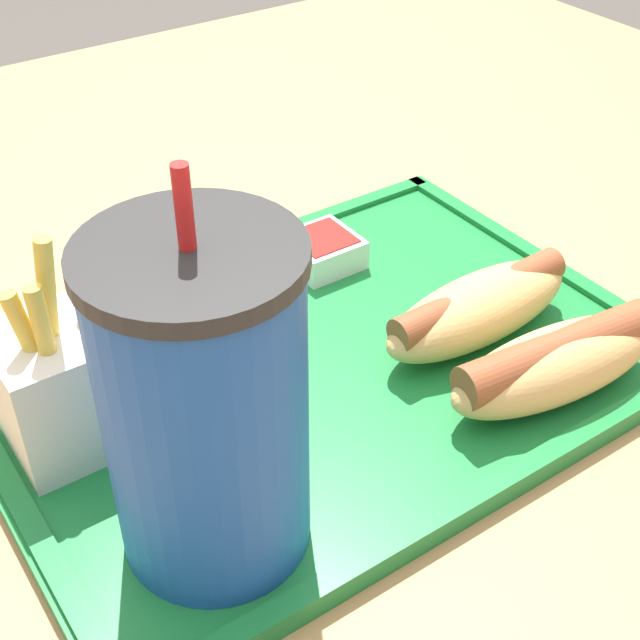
% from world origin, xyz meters
% --- Properties ---
extents(food_tray, '(0.39, 0.28, 0.01)m').
position_xyz_m(food_tray, '(-0.00, 0.03, 0.74)').
color(food_tray, '#197233').
rests_on(food_tray, dining_table).
extents(soda_cup, '(0.09, 0.09, 0.20)m').
position_xyz_m(soda_cup, '(0.11, 0.11, 0.83)').
color(soda_cup, '#194CA5').
rests_on(soda_cup, food_tray).
extents(hot_dog_far, '(0.14, 0.06, 0.04)m').
position_xyz_m(hot_dog_far, '(-0.10, 0.13, 0.77)').
color(hot_dog_far, tan).
rests_on(hot_dog_far, food_tray).
extents(hot_dog_near, '(0.14, 0.05, 0.04)m').
position_xyz_m(hot_dog_near, '(-0.10, 0.07, 0.77)').
color(hot_dog_near, tan).
rests_on(hot_dog_near, food_tray).
extents(fries_carton, '(0.08, 0.06, 0.13)m').
position_xyz_m(fries_carton, '(0.14, 0.01, 0.79)').
color(fries_carton, silver).
rests_on(fries_carton, food_tray).
extents(sauce_cup_mayo, '(0.05, 0.05, 0.02)m').
position_xyz_m(sauce_cup_mayo, '(0.01, -0.06, 0.76)').
color(sauce_cup_mayo, silver).
rests_on(sauce_cup_mayo, food_tray).
extents(sauce_cup_ketchup, '(0.05, 0.05, 0.02)m').
position_xyz_m(sauce_cup_ketchup, '(-0.06, -0.06, 0.76)').
color(sauce_cup_ketchup, silver).
rests_on(sauce_cup_ketchup, food_tray).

